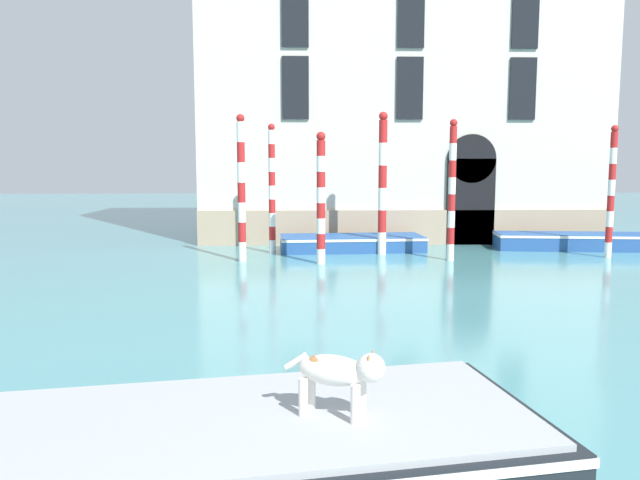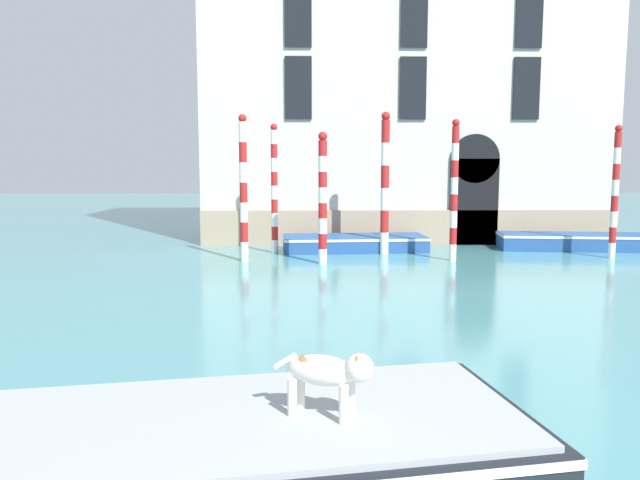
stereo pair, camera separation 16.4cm
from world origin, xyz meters
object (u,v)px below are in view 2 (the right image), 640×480
mooring_pole_5 (385,183)px  boat_moored_near_palazzo (354,243)px  mooring_pole_4 (274,189)px  boat_foreground (81,459)px  boat_moored_far (580,241)px  mooring_pole_0 (454,190)px  mooring_pole_2 (323,198)px  mooring_pole_3 (243,188)px  mooring_pole_1 (615,192)px  dog_on_deck (329,372)px

mooring_pole_5 → boat_moored_near_palazzo: bearing=135.7°
mooring_pole_4 → mooring_pole_5: 3.50m
boat_foreground → boat_moored_far: size_ratio=1.54×
boat_moored_far → mooring_pole_0: size_ratio=1.31×
boat_moored_far → mooring_pole_2: bearing=-155.7°
mooring_pole_3 → mooring_pole_5: 4.51m
mooring_pole_3 → mooring_pole_4: 1.83m
boat_moored_far → mooring_pole_1: (0.13, -1.88, 1.74)m
mooring_pole_4 → mooring_pole_5: bearing=-4.5°
boat_moored_near_palazzo → mooring_pole_1: bearing=-17.2°
dog_on_deck → mooring_pole_0: (4.16, 12.83, 1.08)m
boat_moored_near_palazzo → boat_moored_far: bearing=-3.6°
dog_on_deck → mooring_pole_5: bearing=103.1°
dog_on_deck → boat_moored_near_palazzo: 15.17m
mooring_pole_1 → mooring_pole_2: mooring_pole_1 is taller
boat_moored_near_palazzo → boat_moored_far: 7.57m
dog_on_deck → mooring_pole_3: (-2.00, 12.87, 1.14)m
boat_foreground → dog_on_deck: bearing=-4.4°
dog_on_deck → boat_moored_near_palazzo: size_ratio=0.19×
mooring_pole_4 → mooring_pole_0: bearing=-17.3°
mooring_pole_0 → mooring_pole_5: 2.33m
mooring_pole_0 → mooring_pole_3: 6.16m
mooring_pole_3 → mooring_pole_1: bearing=1.7°
mooring_pole_3 → mooring_pole_2: bearing=-13.6°
mooring_pole_2 → mooring_pole_3: 2.37m
dog_on_deck → mooring_pole_0: size_ratio=0.22×
boat_moored_far → mooring_pole_1: mooring_pole_1 is taller
boat_foreground → mooring_pole_0: 14.58m
dog_on_deck → boat_moored_far: (8.98, 15.08, -0.73)m
mooring_pole_4 → mooring_pole_1: bearing=-7.2°
boat_moored_far → mooring_pole_4: size_ratio=1.32×
boat_foreground → mooring_pole_4: mooring_pole_4 is taller
mooring_pole_0 → mooring_pole_5: size_ratio=0.93×
boat_foreground → mooring_pole_5: size_ratio=1.87×
mooring_pole_4 → mooring_pole_5: mooring_pole_5 is taller
mooring_pole_3 → boat_moored_far: bearing=11.4°
boat_moored_near_palazzo → mooring_pole_4: size_ratio=1.17×
mooring_pole_5 → mooring_pole_4: bearing=175.5°
mooring_pole_0 → mooring_pole_1: bearing=4.3°
mooring_pole_4 → mooring_pole_5: size_ratio=0.92×
mooring_pole_5 → boat_moored_far: bearing=7.3°
boat_foreground → dog_on_deck: size_ratio=9.29×
mooring_pole_0 → mooring_pole_5: bearing=143.2°
boat_moored_far → mooring_pole_5: bearing=-166.0°
boat_foreground → mooring_pole_3: 13.19m
mooring_pole_2 → boat_moored_near_palazzo: bearing=68.0°
mooring_pole_2 → mooring_pole_0: bearing=7.7°
boat_moored_near_palazzo → mooring_pole_1: size_ratio=1.20×
mooring_pole_5 → mooring_pole_0: bearing=-36.8°
mooring_pole_2 → mooring_pole_3: (-2.29, 0.56, 0.26)m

